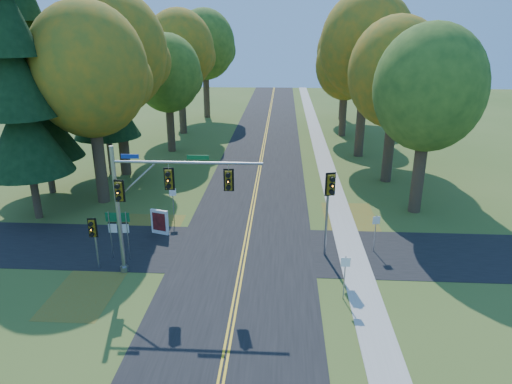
# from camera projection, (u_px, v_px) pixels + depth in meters

# --- Properties ---
(ground) EXTENTS (160.00, 160.00, 0.00)m
(ground) POSITION_uv_depth(u_px,v_px,m) (242.00, 266.00, 24.85)
(ground) COLOR #3A551E
(ground) RESTS_ON ground
(road_main) EXTENTS (8.00, 160.00, 0.02)m
(road_main) POSITION_uv_depth(u_px,v_px,m) (242.00, 266.00, 24.85)
(road_main) COLOR black
(road_main) RESTS_ON ground
(road_cross) EXTENTS (60.00, 6.00, 0.02)m
(road_cross) POSITION_uv_depth(u_px,v_px,m) (245.00, 250.00, 26.73)
(road_cross) COLOR black
(road_cross) RESTS_ON ground
(centerline_left) EXTENTS (0.10, 160.00, 0.01)m
(centerline_left) POSITION_uv_depth(u_px,v_px,m) (240.00, 266.00, 24.85)
(centerline_left) COLOR gold
(centerline_left) RESTS_ON road_main
(centerline_right) EXTENTS (0.10, 160.00, 0.01)m
(centerline_right) POSITION_uv_depth(u_px,v_px,m) (244.00, 266.00, 24.84)
(centerline_right) COLOR gold
(centerline_right) RESTS_ON road_main
(sidewalk_east) EXTENTS (1.60, 160.00, 0.06)m
(sidewalk_east) POSITION_uv_depth(u_px,v_px,m) (357.00, 269.00, 24.49)
(sidewalk_east) COLOR #9E998E
(sidewalk_east) RESTS_ON ground
(leaf_patch_w_near) EXTENTS (4.00, 6.00, 0.00)m
(leaf_patch_w_near) POSITION_uv_depth(u_px,v_px,m) (146.00, 232.00, 28.97)
(leaf_patch_w_near) COLOR brown
(leaf_patch_w_near) RESTS_ON ground
(leaf_patch_e) EXTENTS (3.50, 8.00, 0.00)m
(leaf_patch_e) POSITION_uv_depth(u_px,v_px,m) (352.00, 225.00, 30.10)
(leaf_patch_e) COLOR brown
(leaf_patch_e) RESTS_ON ground
(leaf_patch_w_far) EXTENTS (3.00, 5.00, 0.00)m
(leaf_patch_w_far) POSITION_uv_depth(u_px,v_px,m) (85.00, 292.00, 22.45)
(leaf_patch_w_far) COLOR brown
(leaf_patch_w_far) RESTS_ON ground
(tree_w_a) EXTENTS (8.00, 8.00, 14.15)m
(tree_w_a) POSITION_uv_depth(u_px,v_px,m) (90.00, 71.00, 31.08)
(tree_w_a) COLOR #38281C
(tree_w_a) RESTS_ON ground
(tree_e_a) EXTENTS (7.20, 7.20, 12.73)m
(tree_e_a) POSITION_uv_depth(u_px,v_px,m) (430.00, 89.00, 29.56)
(tree_e_a) COLOR #38281C
(tree_e_a) RESTS_ON ground
(tree_w_b) EXTENTS (8.60, 8.60, 15.38)m
(tree_w_b) POSITION_uv_depth(u_px,v_px,m) (116.00, 53.00, 37.30)
(tree_w_b) COLOR #38281C
(tree_w_b) RESTS_ON ground
(tree_e_b) EXTENTS (7.60, 7.60, 13.33)m
(tree_e_b) POSITION_uv_depth(u_px,v_px,m) (397.00, 73.00, 35.86)
(tree_e_b) COLOR #38281C
(tree_e_b) RESTS_ON ground
(tree_w_c) EXTENTS (6.80, 6.80, 11.91)m
(tree_w_c) POSITION_uv_depth(u_px,v_px,m) (168.00, 74.00, 45.69)
(tree_w_c) COLOR #38281C
(tree_w_c) RESTS_ON ground
(tree_e_c) EXTENTS (8.80, 8.80, 15.79)m
(tree_e_c) POSITION_uv_depth(u_px,v_px,m) (367.00, 46.00, 42.94)
(tree_e_c) COLOR #38281C
(tree_e_c) RESTS_ON ground
(tree_w_d) EXTENTS (8.20, 8.20, 14.56)m
(tree_w_d) POSITION_uv_depth(u_px,v_px,m) (180.00, 51.00, 53.28)
(tree_w_d) COLOR #38281C
(tree_w_d) RESTS_ON ground
(tree_e_d) EXTENTS (7.00, 7.00, 12.32)m
(tree_e_d) POSITION_uv_depth(u_px,v_px,m) (347.00, 65.00, 52.42)
(tree_e_d) COLOR #38281C
(tree_e_d) RESTS_ON ground
(tree_w_e) EXTENTS (8.40, 8.40, 14.97)m
(tree_w_e) POSITION_uv_depth(u_px,v_px,m) (205.00, 45.00, 63.36)
(tree_w_e) COLOR #38281C
(tree_w_e) RESTS_ON ground
(tree_e_e) EXTENTS (7.80, 7.80, 13.74)m
(tree_e_e) POSITION_uv_depth(u_px,v_px,m) (346.00, 52.00, 62.09)
(tree_e_e) COLOR #38281C
(tree_e_e) RESTS_ON ground
(pine_a) EXTENTS (5.60, 5.60, 19.48)m
(pine_a) POSITION_uv_depth(u_px,v_px,m) (16.00, 81.00, 28.20)
(pine_a) COLOR #38281C
(pine_a) RESTS_ON ground
(pine_b) EXTENTS (5.60, 5.60, 17.31)m
(pine_b) POSITION_uv_depth(u_px,v_px,m) (36.00, 87.00, 33.32)
(pine_b) COLOR #38281C
(pine_b) RESTS_ON ground
(pine_c) EXTENTS (5.60, 5.60, 20.56)m
(pine_c) POSITION_uv_depth(u_px,v_px,m) (100.00, 61.00, 37.33)
(pine_c) COLOR #38281C
(pine_c) RESTS_ON ground
(traffic_mast) EXTENTS (7.59, 0.68, 6.88)m
(traffic_mast) POSITION_uv_depth(u_px,v_px,m) (153.00, 195.00, 22.73)
(traffic_mast) COLOR gray
(traffic_mast) RESTS_ON ground
(east_signal_pole) EXTENTS (0.57, 0.67, 5.02)m
(east_signal_pole) POSITION_uv_depth(u_px,v_px,m) (329.00, 194.00, 24.66)
(east_signal_pole) COLOR gray
(east_signal_pole) RESTS_ON ground
(ped_signal_pole) EXTENTS (0.47, 0.54, 2.99)m
(ped_signal_pole) POSITION_uv_depth(u_px,v_px,m) (93.00, 232.00, 23.81)
(ped_signal_pole) COLOR #93969B
(ped_signal_pole) RESTS_ON ground
(route_sign_cluster) EXTENTS (1.33, 0.10, 2.85)m
(route_sign_cluster) POSITION_uv_depth(u_px,v_px,m) (118.00, 226.00, 25.05)
(route_sign_cluster) COLOR gray
(route_sign_cluster) RESTS_ON ground
(info_kiosk) EXTENTS (1.17, 0.49, 1.62)m
(info_kiosk) POSITION_uv_depth(u_px,v_px,m) (160.00, 222.00, 28.53)
(info_kiosk) COLOR silver
(info_kiosk) RESTS_ON ground
(reg_sign_e_north) EXTENTS (0.43, 0.12, 2.26)m
(reg_sign_e_north) POSITION_uv_depth(u_px,v_px,m) (376.00, 227.00, 26.05)
(reg_sign_e_north) COLOR gray
(reg_sign_e_north) RESTS_ON ground
(reg_sign_e_south) EXTENTS (0.44, 0.06, 2.29)m
(reg_sign_e_south) POSITION_uv_depth(u_px,v_px,m) (345.00, 270.00, 21.37)
(reg_sign_e_south) COLOR gray
(reg_sign_e_south) RESTS_ON ground
(reg_sign_w) EXTENTS (0.44, 0.15, 2.37)m
(reg_sign_w) POSITION_uv_depth(u_px,v_px,m) (173.00, 198.00, 30.22)
(reg_sign_w) COLOR gray
(reg_sign_w) RESTS_ON ground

